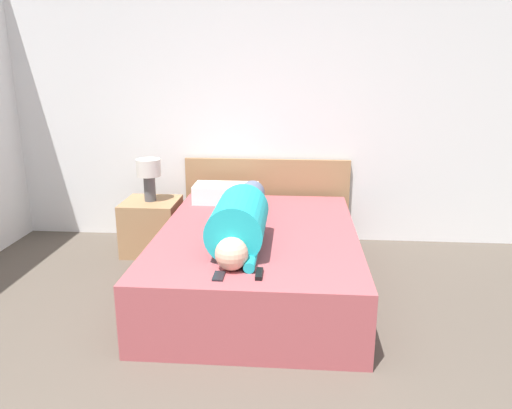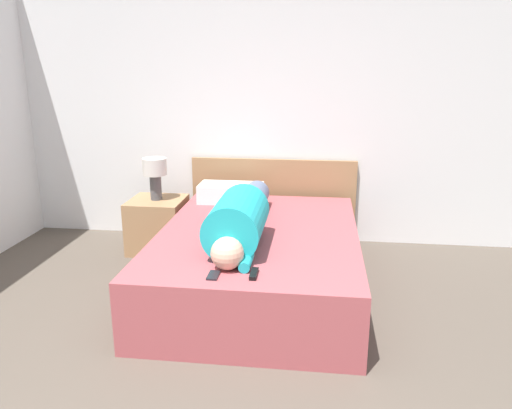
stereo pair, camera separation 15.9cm
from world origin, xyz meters
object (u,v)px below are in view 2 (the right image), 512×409
(person_lying, at_px, (241,218))
(nightstand, at_px, (158,225))
(tv_remote, at_px, (254,274))
(bed, at_px, (259,260))
(pillow_near_headboard, at_px, (231,193))
(table_lamp, at_px, (155,172))
(cell_phone, at_px, (213,275))

(person_lying, bearing_deg, nightstand, 135.09)
(person_lying, height_order, tv_remote, person_lying)
(nightstand, bearing_deg, tv_remote, -54.60)
(bed, bearing_deg, pillow_near_headboard, 114.00)
(table_lamp, relative_size, pillow_near_headboard, 0.67)
(nightstand, xyz_separation_m, tv_remote, (1.12, -1.57, 0.25))
(table_lamp, xyz_separation_m, tv_remote, (1.12, -1.57, -0.26))
(nightstand, bearing_deg, pillow_near_headboard, 4.22)
(pillow_near_headboard, relative_size, cell_phone, 4.42)
(bed, xyz_separation_m, tv_remote, (0.07, -0.83, 0.25))
(person_lying, distance_m, cell_phone, 0.69)
(bed, height_order, pillow_near_headboard, pillow_near_headboard)
(table_lamp, distance_m, tv_remote, 1.94)
(bed, relative_size, cell_phone, 16.13)
(table_lamp, xyz_separation_m, pillow_near_headboard, (0.69, 0.05, -0.19))
(bed, bearing_deg, nightstand, 144.70)
(table_lamp, bearing_deg, person_lying, -44.91)
(pillow_near_headboard, relative_size, tv_remote, 3.83)
(tv_remote, bearing_deg, person_lying, 105.43)
(cell_phone, bearing_deg, nightstand, 118.64)
(bed, bearing_deg, tv_remote, -84.97)
(nightstand, distance_m, table_lamp, 0.51)
(table_lamp, height_order, pillow_near_headboard, table_lamp)
(person_lying, bearing_deg, cell_phone, -95.45)
(tv_remote, bearing_deg, nightstand, 125.40)
(bed, relative_size, pillow_near_headboard, 3.65)
(tv_remote, bearing_deg, pillow_near_headboard, 104.68)
(tv_remote, relative_size, cell_phone, 1.15)
(nightstand, distance_m, pillow_near_headboard, 0.76)
(nightstand, bearing_deg, cell_phone, -61.36)
(pillow_near_headboard, xyz_separation_m, cell_phone, (0.19, -1.66, -0.08))
(table_lamp, bearing_deg, nightstand, 0.00)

